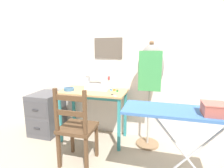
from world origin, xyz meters
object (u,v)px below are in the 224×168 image
(thread_spool_mid_table, at_px, (114,90))
(thread_spool_far_edge, at_px, (117,91))
(fabric_bowl, at_px, (69,89))
(dress_form, at_px, (150,73))
(thread_spool_near_machine, at_px, (111,90))
(ironing_board, at_px, (191,116))
(filing_cabinet, at_px, (47,113))
(storage_box, at_px, (214,109))
(scissors, at_px, (113,95))
(wooden_chair, at_px, (77,128))
(sewing_machine, at_px, (99,81))

(thread_spool_mid_table, height_order, thread_spool_far_edge, thread_spool_mid_table)
(fabric_bowl, height_order, dress_form, dress_form)
(thread_spool_near_machine, height_order, ironing_board, ironing_board)
(fabric_bowl, relative_size, ironing_board, 0.13)
(filing_cabinet, bearing_deg, fabric_bowl, -10.05)
(fabric_bowl, height_order, filing_cabinet, fabric_bowl)
(thread_spool_near_machine, relative_size, thread_spool_far_edge, 1.16)
(filing_cabinet, height_order, storage_box, storage_box)
(filing_cabinet, bearing_deg, scissors, -8.01)
(filing_cabinet, xyz_separation_m, storage_box, (2.15, -0.86, 0.57))
(dress_form, height_order, ironing_board, dress_form)
(thread_spool_mid_table, bearing_deg, wooden_chair, -113.26)
(thread_spool_far_edge, height_order, ironing_board, ironing_board)
(sewing_machine, xyz_separation_m, fabric_bowl, (-0.40, -0.18, -0.11))
(thread_spool_mid_table, height_order, filing_cabinet, thread_spool_mid_table)
(fabric_bowl, bearing_deg, wooden_chair, -54.53)
(dress_form, bearing_deg, storage_box, -59.19)
(scissors, bearing_deg, storage_box, -35.26)
(thread_spool_far_edge, distance_m, dress_form, 0.51)
(ironing_board, bearing_deg, filing_cabinet, 157.96)
(scissors, relative_size, ironing_board, 0.10)
(dress_form, xyz_separation_m, ironing_board, (0.39, -0.85, -0.24))
(ironing_board, relative_size, storage_box, 6.32)
(sewing_machine, bearing_deg, thread_spool_far_edge, -16.81)
(thread_spool_near_machine, bearing_deg, fabric_bowl, -165.82)
(thread_spool_far_edge, xyz_separation_m, filing_cabinet, (-1.18, -0.00, -0.44))
(sewing_machine, xyz_separation_m, ironing_board, (1.14, -0.91, -0.09))
(storage_box, bearing_deg, thread_spool_mid_table, 138.33)
(scissors, height_order, filing_cabinet, scissors)
(ironing_board, distance_m, storage_box, 0.18)
(scissors, height_order, thread_spool_near_machine, thread_spool_near_machine)
(wooden_chair, bearing_deg, ironing_board, -10.26)
(fabric_bowl, distance_m, thread_spool_mid_table, 0.66)
(thread_spool_mid_table, distance_m, dress_form, 0.56)
(thread_spool_near_machine, xyz_separation_m, thread_spool_mid_table, (0.05, -0.01, 0.01))
(ironing_board, bearing_deg, wooden_chair, 169.74)
(sewing_machine, height_order, scissors, sewing_machine)
(sewing_machine, xyz_separation_m, scissors, (0.29, -0.26, -0.13))
(scissors, height_order, ironing_board, ironing_board)
(ironing_board, bearing_deg, thread_spool_mid_table, 135.65)
(thread_spool_far_edge, bearing_deg, wooden_chair, -119.43)
(thread_spool_far_edge, bearing_deg, thread_spool_near_machine, 148.80)
(wooden_chair, bearing_deg, dress_form, 39.28)
(scissors, bearing_deg, thread_spool_far_edge, 83.62)
(sewing_machine, bearing_deg, scissors, -41.37)
(thread_spool_near_machine, relative_size, thread_spool_mid_table, 1.01)
(fabric_bowl, distance_m, thread_spool_far_edge, 0.71)
(dress_form, bearing_deg, filing_cabinet, -178.77)
(thread_spool_far_edge, bearing_deg, dress_form, 4.50)
(wooden_chair, bearing_deg, storage_box, -11.39)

